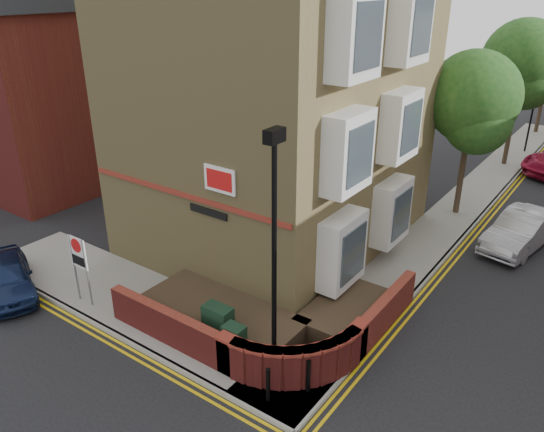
{
  "coord_description": "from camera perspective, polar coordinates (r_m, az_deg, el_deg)",
  "views": [
    {
      "loc": [
        7.69,
        -7.37,
        9.18
      ],
      "look_at": [
        -0.47,
        4.0,
        2.91
      ],
      "focal_mm": 35.0,
      "sensor_mm": 36.0,
      "label": 1
    }
  ],
  "objects": [
    {
      "name": "yellow_lines_main",
      "position": [
        25.5,
        23.13,
        1.0
      ],
      "size": [
        0.28,
        32.0,
        0.01
      ],
      "primitive_type": "cube",
      "color": "gold",
      "rests_on": "ground"
    },
    {
      "name": "tree_near",
      "position": [
        22.61,
        20.75,
        11.17
      ],
      "size": [
        3.64,
        3.65,
        6.7
      ],
      "color": "#382B1E",
      "rests_on": "pavement_main"
    },
    {
      "name": "kerb_main_near",
      "position": [
        25.53,
        22.61,
        1.24
      ],
      "size": [
        0.15,
        32.0,
        0.12
      ],
      "primitive_type": "cube",
      "color": "gray",
      "rests_on": "ground"
    },
    {
      "name": "bollard_far",
      "position": [
        13.18,
        3.92,
        -16.77
      ],
      "size": [
        0.11,
        0.11,
        0.9
      ],
      "primitive_type": "cylinder",
      "color": "black",
      "rests_on": "pavement_corner"
    },
    {
      "name": "bollard_near",
      "position": [
        12.92,
        -0.43,
        -17.68
      ],
      "size": [
        0.11,
        0.11,
        0.9
      ],
      "primitive_type": "cylinder",
      "color": "black",
      "rests_on": "pavement_corner"
    },
    {
      "name": "utility_cabinet_small",
      "position": [
        13.94,
        -4.07,
        -13.59
      ],
      "size": [
        0.55,
        0.4,
        1.1
      ],
      "primitive_type": "cube",
      "color": "black",
      "rests_on": "pavement_corner"
    },
    {
      "name": "tree_mid",
      "position": [
        30.23,
        25.32,
        14.34
      ],
      "size": [
        4.03,
        4.03,
        7.42
      ],
      "color": "#382B1E",
      "rests_on": "pavement_main"
    },
    {
      "name": "garden_wall",
      "position": [
        15.52,
        -1.86,
        -12.16
      ],
      "size": [
        6.8,
        6.0,
        1.2
      ],
      "primitive_type": null,
      "color": "maroon",
      "rests_on": "ground"
    },
    {
      "name": "traffic_light_assembly",
      "position": [
        33.42,
        26.33,
        10.64
      ],
      "size": [
        0.2,
        0.16,
        4.2
      ],
      "color": "black",
      "rests_on": "pavement_main"
    },
    {
      "name": "ground",
      "position": [
        14.06,
        -8.33,
        -16.95
      ],
      "size": [
        120.0,
        120.0,
        0.0
      ],
      "primitive_type": "plane",
      "color": "black",
      "rests_on": "ground"
    },
    {
      "name": "pavement_main",
      "position": [
        25.73,
        20.48,
        1.76
      ],
      "size": [
        2.0,
        32.0,
        0.12
      ],
      "primitive_type": "cube",
      "color": "gray",
      "rests_on": "ground"
    },
    {
      "name": "navy_hatchback",
      "position": [
        18.78,
        -26.63,
        -5.82
      ],
      "size": [
        3.89,
        2.82,
        1.23
      ],
      "primitive_type": "imported",
      "rotation": [
        0.0,
        0.0,
        1.15
      ],
      "color": "black",
      "rests_on": "ground"
    },
    {
      "name": "zone_sign",
      "position": [
        16.73,
        -20.07,
        -4.26
      ],
      "size": [
        0.72,
        0.07,
        2.2
      ],
      "color": "slate",
      "rests_on": "pavement_corner"
    },
    {
      "name": "pavement_corner",
      "position": [
        16.95,
        -13.55,
        -9.21
      ],
      "size": [
        13.0,
        3.0,
        0.12
      ],
      "primitive_type": "cube",
      "color": "gray",
      "rests_on": "ground"
    },
    {
      "name": "corner_building",
      "position": [
        18.87,
        1.26,
        15.1
      ],
      "size": [
        8.95,
        10.4,
        13.6
      ],
      "color": "#96834F",
      "rests_on": "ground"
    },
    {
      "name": "yellow_lines_side",
      "position": [
        16.13,
        -18.25,
        -11.97
      ],
      "size": [
        13.0,
        0.28,
        0.01
      ],
      "primitive_type": "cube",
      "color": "gold",
      "rests_on": "ground"
    },
    {
      "name": "lamppost",
      "position": [
        12.03,
        0.24,
        -4.92
      ],
      "size": [
        0.25,
        0.5,
        6.3
      ],
      "color": "black",
      "rests_on": "pavement_corner"
    },
    {
      "name": "kerb_side",
      "position": [
        16.21,
        -17.56,
        -11.43
      ],
      "size": [
        13.0,
        0.15,
        0.12
      ],
      "primitive_type": "cube",
      "color": "gray",
      "rests_on": "ground"
    },
    {
      "name": "silver_car_near",
      "position": [
        21.69,
        25.26,
        -1.39
      ],
      "size": [
        2.19,
        4.38,
        1.38
      ],
      "primitive_type": "imported",
      "rotation": [
        0.0,
        0.0,
        -0.18
      ],
      "color": "#9EA0A6",
      "rests_on": "ground"
    },
    {
      "name": "utility_cabinet_large",
      "position": [
        14.51,
        -5.8,
        -11.69
      ],
      "size": [
        0.8,
        0.45,
        1.2
      ],
      "primitive_type": "cube",
      "color": "black",
      "rests_on": "pavement_corner"
    },
    {
      "name": "side_building",
      "position": [
        27.8,
        -20.49,
        13.06
      ],
      "size": [
        6.4,
        10.4,
        9.0
      ],
      "color": "maroon",
      "rests_on": "ground"
    }
  ]
}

